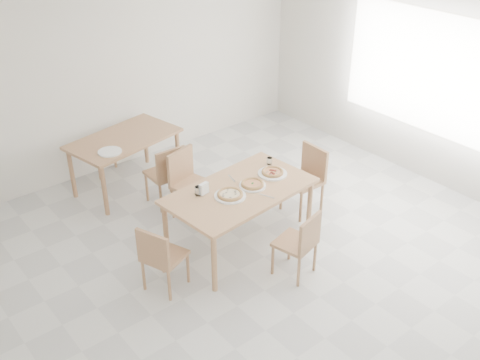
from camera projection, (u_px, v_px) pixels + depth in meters
room at (448, 79)px, 7.21m from camera, size 7.28×7.00×7.00m
main_table at (240, 195)px, 6.31m from camera, size 1.75×1.09×0.75m
chair_south at (301, 241)px, 5.93m from camera, size 0.47×0.47×0.78m
chair_north at (188, 179)px, 6.96m from camera, size 0.53×0.53×0.88m
chair_west at (160, 255)px, 5.72m from camera, size 0.50×0.50×0.78m
chair_east at (307, 175)px, 7.07m from camera, size 0.44×0.44×0.86m
plate_margherita at (252, 186)px, 6.33m from camera, size 0.31×0.31×0.02m
plate_mushroom at (230, 196)px, 6.14m from camera, size 0.35×0.35×0.02m
plate_pepperoni at (272, 174)px, 6.57m from camera, size 0.34×0.34×0.02m
pizza_margherita at (252, 184)px, 6.32m from camera, size 0.28×0.28×0.03m
pizza_mushroom at (230, 194)px, 6.13m from camera, size 0.35×0.35×0.03m
pizza_pepperoni at (273, 172)px, 6.56m from camera, size 0.31×0.31×0.03m
tumbler_a at (198, 191)px, 6.15m from camera, size 0.08×0.08×0.10m
tumbler_b at (269, 161)px, 6.77m from camera, size 0.06×0.06×0.09m
napkin_holder at (204, 189)px, 6.15m from camera, size 0.13×0.08×0.14m
fork_a at (232, 179)px, 6.48m from camera, size 0.06×0.18×0.01m
fork_b at (267, 196)px, 6.14m from camera, size 0.08×0.18×0.01m
second_table at (124, 143)px, 7.48m from camera, size 1.56×1.08×0.75m
chair_back_s at (167, 172)px, 7.15m from camera, size 0.43×0.43×0.85m
chair_back_n at (88, 137)px, 7.96m from camera, size 0.60×0.60×0.91m
plate_empty at (110, 152)px, 7.05m from camera, size 0.30×0.30×0.02m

